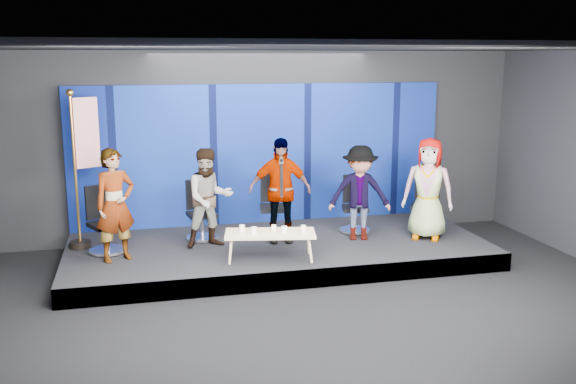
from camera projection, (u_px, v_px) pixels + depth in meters
name	position (u px, v px, depth m)	size (l,w,h in m)	color
ground	(320.00, 315.00, 8.58)	(10.00, 10.00, 0.00)	black
room_walls	(322.00, 135.00, 8.07)	(10.02, 8.02, 3.51)	black
riser	(278.00, 251.00, 10.93)	(7.00, 3.00, 0.30)	black
backdrop	(261.00, 154.00, 12.00)	(7.00, 0.08, 2.60)	#071154
chair_a	(105.00, 231.00, 10.29)	(0.81, 0.81, 1.08)	silver
panelist_a	(115.00, 205.00, 9.78)	(0.64, 0.42, 1.75)	black
chair_b	(201.00, 220.00, 11.05)	(0.65, 0.65, 1.01)	silver
panelist_b	(209.00, 198.00, 10.50)	(0.80, 0.62, 1.64)	black
chair_c	(274.00, 214.00, 11.38)	(0.71, 0.71, 1.10)	silver
panelist_c	(280.00, 190.00, 10.78)	(1.04, 0.43, 1.78)	black
chair_d	(355.00, 213.00, 11.52)	(0.68, 0.68, 1.01)	silver
panelist_d	(360.00, 193.00, 10.93)	(1.05, 0.60, 1.63)	black
chair_e	(425.00, 211.00, 11.57)	(0.84, 0.84, 1.08)	silver
panelist_e	(428.00, 189.00, 10.97)	(0.85, 0.56, 1.75)	black
coffee_table	(270.00, 234.00, 9.93)	(1.48, 0.84, 0.43)	tan
mug_a	(242.00, 228.00, 9.96)	(0.09, 0.09, 0.10)	white
mug_b	(254.00, 230.00, 9.83)	(0.09, 0.09, 0.11)	white
mug_c	(274.00, 228.00, 10.01)	(0.08, 0.08, 0.09)	white
mug_d	(284.00, 230.00, 9.86)	(0.09, 0.09, 0.11)	white
mug_e	(303.00, 228.00, 9.97)	(0.08, 0.08, 0.09)	white
flag_stand	(83.00, 165.00, 10.38)	(0.57, 0.38, 2.60)	black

